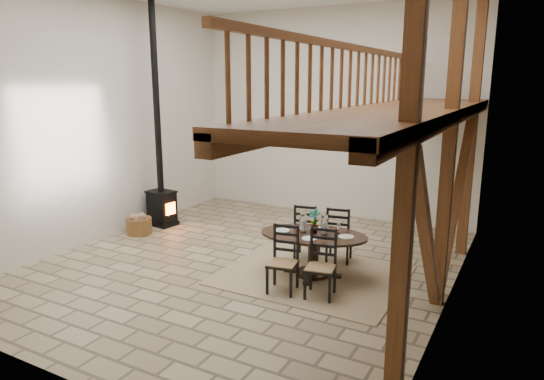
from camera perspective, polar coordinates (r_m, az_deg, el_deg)
The scene contains 7 objects.
ground at distance 9.04m, azimuth -3.00°, elevation -8.62°, with size 8.00×8.00×0.00m, color tan.
room_shell at distance 7.86m, azimuth 4.28°, elevation 10.72°, with size 7.02×8.02×5.01m.
rug at distance 8.52m, azimuth 4.80°, elevation -9.93°, with size 3.00×2.50×0.02m, color tan.
dining_table at distance 8.37m, azimuth 4.86°, elevation -7.25°, with size 2.01×2.20×1.18m.
wood_stove at distance 11.37m, azimuth -13.01°, elevation 1.49°, with size 0.68×0.56×5.00m.
log_basket at distance 11.03m, azimuth -15.38°, elevation -4.01°, with size 0.55×0.55×0.45m.
log_stack at distance 11.17m, azimuth -15.48°, elevation -4.34°, with size 0.32×0.33×0.19m.
Camera 1 is at (4.44, -7.15, 3.29)m, focal length 32.00 mm.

